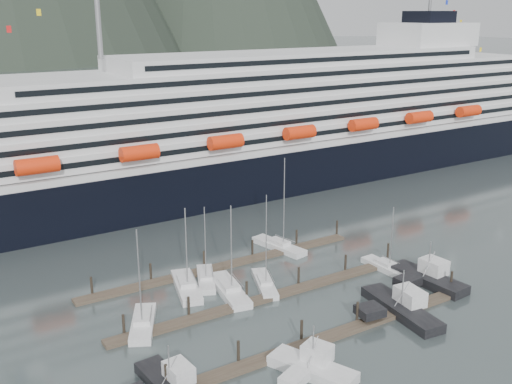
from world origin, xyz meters
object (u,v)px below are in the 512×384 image
Objects in this scene: sailboat_a at (143,324)px; sailboat_h at (385,267)px; trawler_c at (400,308)px; sailboat_e at (206,279)px; trawler_b at (312,368)px; sailboat_c at (186,287)px; sailboat_b at (229,291)px; trawler_d at (427,278)px; sailboat_d at (265,284)px; cruise_ship at (272,131)px; sailboat_g at (279,246)px.

sailboat_a is 1.29× the size of sailboat_h.
sailboat_h reaches higher than trawler_c.
trawler_b is at bearing -158.02° from sailboat_e.
sailboat_h is (29.77, -10.21, -0.03)m from sailboat_c.
sailboat_b reaches higher than trawler_b.
trawler_d is at bearing -94.12° from trawler_b.
trawler_c is at bearing -124.94° from sailboat_d.
sailboat_a reaches higher than sailboat_e.
sailboat_h is 14.36m from trawler_c.
trawler_c is (16.57, -17.46, 0.45)m from sailboat_b.
sailboat_h is at bearing -29.58° from trawler_c.
sailboat_e is 28.77m from trawler_c.
sailboat_c is 3.78m from sailboat_e.
sailboat_g is at bearing -122.02° from cruise_ship.
trawler_d is (10.23, 4.66, 0.04)m from trawler_c.
sailboat_g is at bearing 20.99° from trawler_d.
sailboat_h is at bearing 9.69° from trawler_d.
sailboat_d is 1.18× the size of sailboat_e.
sailboat_a is 15.23m from sailboat_e.
trawler_b is at bearing 119.99° from sailboat_h.
sailboat_b is 25.71m from sailboat_h.
trawler_c is at bearing -97.63° from trawler_b.
sailboat_c is (9.47, 6.78, -0.00)m from sailboat_a.
sailboat_a is at bearing 116.48° from sailboat_d.
trawler_b is 19.34m from trawler_c.
sailboat_d is 20.09m from sailboat_h.
cruise_ship reaches higher than sailboat_h.
sailboat_d is at bearing 55.79° from trawler_d.
sailboat_g is at bearing -20.61° from sailboat_d.
trawler_b is at bearing 140.46° from sailboat_g.
cruise_ship is 15.08× the size of trawler_c.
trawler_b is 30.48m from trawler_d.
sailboat_c reaches higher than sailboat_e.
sailboat_h is at bearing -88.96° from sailboat_e.
sailboat_d is (5.59, -0.79, -0.02)m from sailboat_b.
trawler_b is (-1.04, -27.70, 0.46)m from sailboat_e.
sailboat_a is 1.13× the size of sailboat_e.
sailboat_g is 1.51× the size of sailboat_h.
cruise_ship reaches higher than sailboat_b.
trawler_b is at bearing -158.81° from sailboat_c.
sailboat_g reaches higher than sailboat_e.
sailboat_d is 8.99m from sailboat_e.
trawler_c is (0.88, -27.78, 0.44)m from sailboat_g.
sailboat_d reaches higher than trawler_b.
trawler_b is at bearing 111.44° from trawler_c.
trawler_d reaches higher than trawler_b.
cruise_ship is at bearing -12.49° from trawler_c.
sailboat_c is at bearing -27.69° from sailboat_a.
sailboat_b is at bearing -53.53° from sailboat_a.
trawler_c is at bearing 170.80° from sailboat_g.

